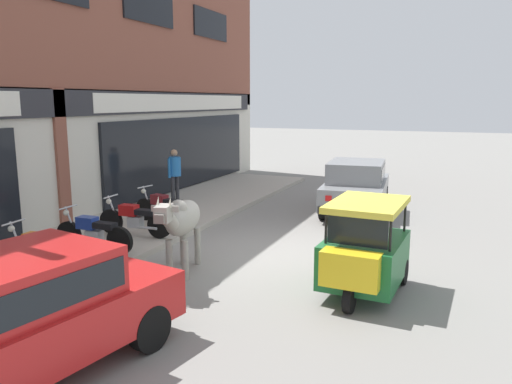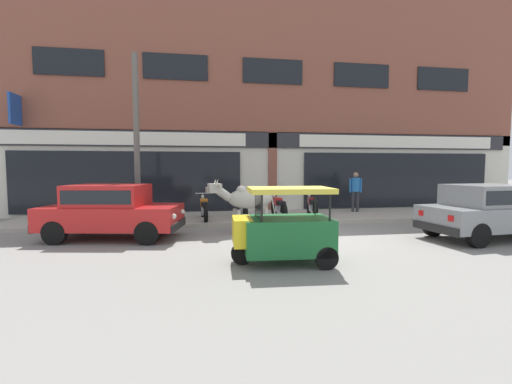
% 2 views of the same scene
% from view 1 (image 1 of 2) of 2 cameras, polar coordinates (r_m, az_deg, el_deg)
% --- Properties ---
extents(ground_plane, '(90.00, 90.00, 0.00)m').
position_cam_1_polar(ground_plane, '(10.34, 1.58, -7.12)').
color(ground_plane, gray).
extents(sidewalk, '(19.00, 3.20, 0.12)m').
position_cam_1_polar(sidewalk, '(12.16, -15.42, -4.51)').
color(sidewalk, '#A8A093').
rests_on(sidewalk, ground).
extents(shop_building, '(23.00, 1.40, 9.78)m').
position_cam_1_polar(shop_building, '(13.11, -23.15, 16.50)').
color(shop_building, brown).
rests_on(shop_building, ground).
extents(cow, '(2.11, 0.91, 1.61)m').
position_cam_1_polar(cow, '(9.08, -8.50, -3.13)').
color(cow, '#9E998E').
rests_on(cow, ground).
extents(car_0, '(3.79, 2.18, 1.46)m').
position_cam_1_polar(car_0, '(6.27, -24.91, -12.12)').
color(car_0, black).
rests_on(car_0, ground).
extents(car_1, '(3.72, 1.92, 1.46)m').
position_cam_1_polar(car_1, '(14.22, 11.38, 0.89)').
color(car_1, black).
rests_on(car_1, ground).
extents(auto_rickshaw, '(2.02, 1.24, 1.52)m').
position_cam_1_polar(auto_rickshaw, '(8.30, 12.22, -7.02)').
color(auto_rickshaw, black).
rests_on(auto_rickshaw, ground).
extents(motorcycle_0, '(0.52, 1.81, 0.88)m').
position_cam_1_polar(motorcycle_0, '(9.57, -23.20, -6.25)').
color(motorcycle_0, black).
rests_on(motorcycle_0, sidewalk).
extents(motorcycle_1, '(0.52, 1.81, 0.88)m').
position_cam_1_polar(motorcycle_1, '(10.53, -18.10, -4.43)').
color(motorcycle_1, black).
rests_on(motorcycle_1, sidewalk).
extents(motorcycle_2, '(0.52, 1.81, 0.88)m').
position_cam_1_polar(motorcycle_2, '(11.48, -13.73, -3.01)').
color(motorcycle_2, black).
rests_on(motorcycle_2, sidewalk).
extents(motorcycle_3, '(0.58, 1.81, 0.88)m').
position_cam_1_polar(motorcycle_3, '(12.52, -10.49, -1.78)').
color(motorcycle_3, black).
rests_on(motorcycle_3, sidewalk).
extents(pedestrian, '(0.49, 0.32, 1.60)m').
position_cam_1_polar(pedestrian, '(14.76, -9.30, 2.45)').
color(pedestrian, '#2D2D33').
rests_on(pedestrian, sidewalk).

